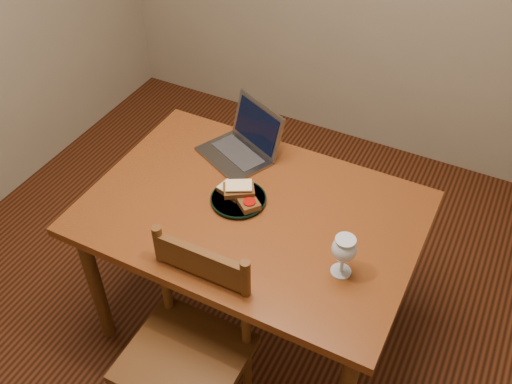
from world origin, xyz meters
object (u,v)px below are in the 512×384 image
at_px(plate, 238,200).
at_px(laptop, 245,142).
at_px(chair, 187,345).
at_px(milk_glass, 343,256).
at_px(table, 252,225).

bearing_deg(plate, laptop, 113.36).
bearing_deg(plate, chair, -82.73).
bearing_deg(milk_glass, table, 162.27).
bearing_deg(chair, laptop, 102.88).
relative_size(table, laptop, 3.38).
relative_size(table, chair, 2.85).
relative_size(milk_glass, laptop, 0.45).
bearing_deg(plate, milk_glass, -17.21).
height_order(plate, laptop, laptop).
distance_m(table, milk_glass, 0.48).
height_order(table, laptop, laptop).
bearing_deg(laptop, chair, -51.47).
height_order(table, plate, plate).
bearing_deg(chair, plate, 96.88).
xyz_separation_m(milk_glass, laptop, (-0.62, 0.44, -0.03)).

